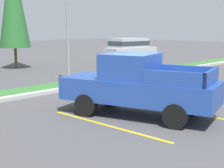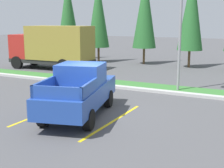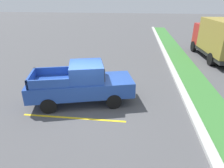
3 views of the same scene
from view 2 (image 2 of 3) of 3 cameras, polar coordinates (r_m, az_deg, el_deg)
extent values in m
plane|color=#4C4C4F|center=(13.06, -3.09, -5.48)|extent=(120.00, 120.00, 0.00)
cube|color=yellow|center=(13.79, -11.32, -4.76)|extent=(0.12, 4.80, 0.01)
cube|color=yellow|center=(12.16, 0.25, -6.74)|extent=(0.12, 4.80, 0.01)
cube|color=#B2B2AD|center=(17.40, 5.29, -0.97)|extent=(56.00, 0.40, 0.15)
cube|color=#387533|center=(18.41, 6.58, -0.45)|extent=(56.00, 1.80, 0.06)
cylinder|color=black|center=(14.49, -7.24, -2.30)|extent=(0.47, 0.81, 0.76)
cylinder|color=black|center=(14.03, -0.67, -2.67)|extent=(0.47, 0.81, 0.76)
cylinder|color=black|center=(11.72, -12.29, -5.79)|extent=(0.47, 0.81, 0.76)
cylinder|color=black|center=(11.14, -4.25, -6.46)|extent=(0.47, 0.81, 0.76)
cube|color=#23479E|center=(12.68, -5.99, -1.93)|extent=(3.19, 5.52, 0.76)
cube|color=#23479E|center=(12.80, -5.65, 1.86)|extent=(2.12, 2.00, 0.84)
cube|color=#2D3842|center=(13.57, -4.59, 2.63)|extent=(1.58, 0.48, 0.63)
cube|color=#23479E|center=(11.54, -12.31, -0.42)|extent=(0.59, 1.86, 0.44)
cube|color=#23479E|center=(10.95, -4.19, -0.82)|extent=(0.59, 1.86, 0.44)
cube|color=#23479E|center=(10.40, -10.09, -1.63)|extent=(1.76, 0.57, 0.44)
cube|color=silver|center=(15.11, -2.96, -0.64)|extent=(1.78, 0.63, 0.28)
cylinder|color=black|center=(26.37, -16.88, 3.77)|extent=(1.02, 0.36, 1.00)
cylinder|color=black|center=(28.06, -13.96, 4.36)|extent=(1.02, 0.36, 1.00)
cylinder|color=black|center=(23.75, -8.77, 3.33)|extent=(1.02, 0.36, 1.00)
cylinder|color=black|center=(25.61, -6.12, 3.98)|extent=(1.02, 0.36, 1.00)
cube|color=#262626|center=(25.63, -10.86, 4.19)|extent=(6.93, 2.71, 0.30)
cube|color=#AD231E|center=(27.05, -15.43, 6.70)|extent=(1.74, 2.39, 1.90)
cube|color=#2D3842|center=(27.56, -16.79, 7.22)|extent=(0.19, 2.10, 0.90)
cube|color=olive|center=(25.04, -9.47, 7.40)|extent=(5.14, 2.70, 2.60)
cylinder|color=gray|center=(17.27, 12.32, 10.05)|extent=(0.14, 0.14, 6.91)
cylinder|color=brown|center=(31.53, -7.81, 5.74)|extent=(0.20, 0.20, 1.44)
cone|color=#28662D|center=(31.39, -8.02, 13.02)|extent=(2.08, 2.08, 6.56)
cylinder|color=brown|center=(29.39, -2.45, 5.37)|extent=(0.20, 0.20, 1.39)
cone|color=#28662D|center=(29.23, -2.52, 12.91)|extent=(2.00, 2.00, 6.32)
cylinder|color=brown|center=(28.21, 5.81, 5.12)|extent=(0.20, 0.20, 1.43)
cone|color=#28662D|center=(28.05, 5.98, 13.22)|extent=(2.07, 2.07, 6.53)
cylinder|color=brown|center=(26.70, 13.82, 4.48)|extent=(0.20, 0.20, 1.42)
cone|color=#28662D|center=(26.53, 14.23, 12.98)|extent=(2.06, 2.06, 6.48)
camera|label=1|loc=(15.91, -50.33, 4.23)|focal=53.96mm
camera|label=3|loc=(13.16, 37.44, 14.79)|focal=31.49mm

